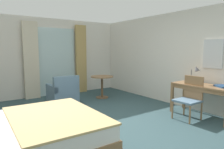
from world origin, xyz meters
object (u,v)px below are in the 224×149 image
Objects in this scene: bed at (29,135)px; round_cafe_table at (102,82)px; writing_desk at (203,89)px; closed_book at (223,86)px; desk_lamp at (195,72)px; armchair_by_window at (63,93)px; desk_chair at (190,96)px.

bed is 3.62m from round_cafe_table.
writing_desk is 0.42m from closed_book.
writing_desk is 3.15× the size of desk_lamp.
bed is 2.85× the size of round_cafe_table.
writing_desk is at bearing -51.00° from armchair_by_window.
desk_lamp is 3.46m from armchair_by_window.
desk_chair is (-0.35, 0.10, -0.13)m from writing_desk.
desk_lamp is 0.60× the size of round_cafe_table.
desk_lamp is at bearing 21.42° from desk_chair.
bed is 3.34m from desk_chair.
desk_chair is 1.13× the size of armchair_by_window.
writing_desk is at bearing -8.64° from bed.
desk_lamp is at bearing 120.90° from closed_book.
armchair_by_window reaches higher than closed_book.
desk_lamp reaches higher than writing_desk.
armchair_by_window is at bearing 132.33° from desk_lamp.
bed is at bearing -139.82° from round_cafe_table.
armchair_by_window is (-1.89, 2.67, -0.17)m from desk_chair.
desk_chair is at bearing 159.16° from closed_book.
writing_desk is 4.64× the size of closed_book.
bed is 2.44× the size of armchair_by_window.
closed_book is (0.45, -0.49, 0.24)m from desk_chair.
writing_desk is at bearing -72.93° from round_cafe_table.
closed_book reaches higher than writing_desk.
desk_lamp reaches higher than bed.
writing_desk is 1.90× the size of round_cafe_table.
desk_lamp reaches higher than armchair_by_window.
closed_book is 0.41× the size of round_cafe_table.
desk_chair is 0.65m from desk_lamp.
desk_chair is 3.27m from armchair_by_window.
desk_lamp is 2.83m from round_cafe_table.
closed_book is at bearing -47.39° from desk_chair.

